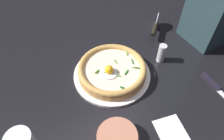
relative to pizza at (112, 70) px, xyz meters
name	(u,v)px	position (x,y,z in m)	size (l,w,h in m)	color
ground_plane	(118,80)	(0.02, -0.02, -0.05)	(2.40, 2.40, 0.03)	black
pizza_plate	(112,74)	(0.00, 0.00, -0.03)	(0.30, 0.30, 0.01)	white
pizza	(112,70)	(0.00, 0.00, 0.00)	(0.27, 0.27, 0.06)	tan
side_bowl	(117,138)	(-0.13, -0.24, -0.01)	(0.13, 0.13, 0.04)	#B77458
pizza_cutter	(156,26)	(0.32, 0.12, 0.01)	(0.12, 0.11, 0.08)	silver
table_knife	(216,87)	(0.31, -0.26, -0.03)	(0.04, 0.22, 0.01)	silver
folded_napkin	(174,137)	(0.04, -0.32, -0.03)	(0.14, 0.09, 0.01)	white
pepper_shaker	(161,53)	(0.22, -0.03, 0.01)	(0.03, 0.03, 0.08)	silver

